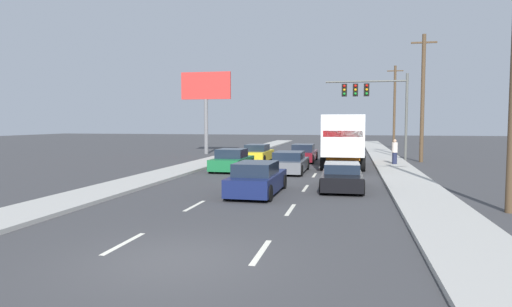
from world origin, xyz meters
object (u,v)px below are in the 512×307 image
object	(u,v)px
roadside_billboard	(206,95)
utility_pole_mid	(423,97)
car_yellow	(257,154)
pedestrian_near_corner	(395,152)
car_black	(342,177)
box_truck	(343,137)
car_navy	(257,179)
traffic_signal_mast	(369,96)
utility_pole_far	(394,106)
car_maroon	(304,154)
car_green	(232,161)
car_gray	(290,163)

from	to	relation	value
roadside_billboard	utility_pole_mid	bearing A→B (deg)	-14.93
car_yellow	utility_pole_mid	size ratio (longest dim) A/B	0.48
utility_pole_mid	pedestrian_near_corner	distance (m)	5.64
car_black	utility_pole_mid	size ratio (longest dim) A/B	0.49
box_truck	pedestrian_near_corner	size ratio (longest dim) A/B	4.47
car_yellow	pedestrian_near_corner	bearing A→B (deg)	-7.71
car_yellow	box_truck	xyz separation A→B (m)	(6.33, -3.19, 1.37)
pedestrian_near_corner	car_navy	bearing A→B (deg)	-116.25
traffic_signal_mast	utility_pole_far	size ratio (longest dim) A/B	0.70
utility_pole_far	roadside_billboard	distance (m)	23.21
roadside_billboard	box_truck	bearing A→B (deg)	-38.96
box_truck	traffic_signal_mast	world-z (taller)	traffic_signal_mast
box_truck	roadside_billboard	xyz separation A→B (m)	(-12.68, 10.25, 3.52)
car_maroon	car_green	bearing A→B (deg)	-116.80
car_green	traffic_signal_mast	distance (m)	13.40
car_gray	roadside_billboard	world-z (taller)	roadside_billboard
roadside_billboard	pedestrian_near_corner	world-z (taller)	roadside_billboard
car_gray	utility_pole_mid	bearing A→B (deg)	45.90
car_green	utility_pole_mid	world-z (taller)	utility_pole_mid
car_green	box_truck	world-z (taller)	box_truck
car_navy	car_black	distance (m)	4.04
box_truck	traffic_signal_mast	size ratio (longest dim) A/B	1.12
box_truck	utility_pole_mid	size ratio (longest dim) A/B	0.80
car_yellow	car_gray	bearing A→B (deg)	-63.46
utility_pole_mid	car_gray	bearing A→B (deg)	-134.10
utility_pole_mid	car_yellow	bearing A→B (deg)	-169.53
pedestrian_near_corner	traffic_signal_mast	bearing A→B (deg)	109.68
car_black	utility_pole_far	distance (m)	34.78
box_truck	car_black	bearing A→B (deg)	-89.31
utility_pole_far	box_truck	bearing A→B (deg)	-102.17
car_maroon	box_truck	bearing A→B (deg)	-52.84
pedestrian_near_corner	box_truck	bearing A→B (deg)	-150.84
utility_pole_far	car_yellow	bearing A→B (deg)	-118.36
car_yellow	car_navy	xyz separation A→B (m)	(3.09, -14.71, 0.02)
car_black	box_truck	bearing A→B (deg)	90.69
car_yellow	car_black	distance (m)	14.02
car_gray	box_truck	size ratio (longest dim) A/B	0.61
traffic_signal_mast	utility_pole_far	distance (m)	18.85
car_black	roadside_billboard	size ratio (longest dim) A/B	0.60
car_yellow	car_navy	world-z (taller)	car_navy
car_yellow	utility_pole_far	world-z (taller)	utility_pole_far
traffic_signal_mast	pedestrian_near_corner	xyz separation A→B (m)	(1.60, -4.47, -4.02)
car_gray	utility_pole_mid	size ratio (longest dim) A/B	0.49
car_maroon	traffic_signal_mast	size ratio (longest dim) A/B	0.68
roadside_billboard	traffic_signal_mast	bearing A→B (deg)	-15.15
utility_pole_mid	utility_pole_far	distance (m)	19.46
car_yellow	utility_pole_mid	xyz separation A→B (m)	(11.90, 2.20, 4.20)
box_truck	car_black	xyz separation A→B (m)	(0.11, -9.27, -1.43)
pedestrian_near_corner	car_green	bearing A→B (deg)	-152.90
traffic_signal_mast	utility_pole_mid	distance (m)	3.92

